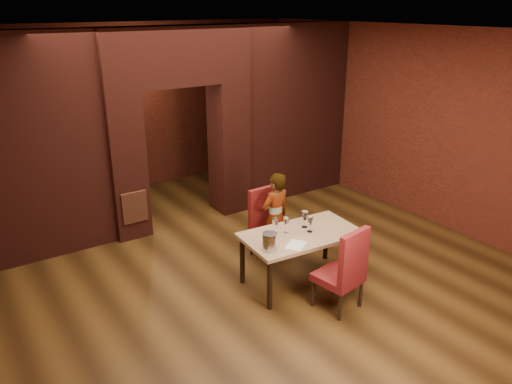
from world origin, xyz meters
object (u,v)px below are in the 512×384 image
at_px(person_seated, 275,217).
at_px(wine_glass_b, 305,219).
at_px(water_bottle, 275,228).
at_px(wine_glass_c, 310,224).
at_px(potted_plant, 304,230).
at_px(chair_near, 338,267).
at_px(wine_bucket, 270,242).
at_px(dining_table, 300,257).
at_px(chair_far, 270,225).
at_px(wine_glass_a, 286,226).

distance_m(person_seated, wine_glass_b, 0.61).
distance_m(person_seated, water_bottle, 0.82).
xyz_separation_m(wine_glass_c, potted_plant, (0.68, 0.93, -0.62)).
relative_size(chair_near, water_bottle, 3.69).
bearing_deg(potted_plant, person_seated, -164.12).
bearing_deg(wine_bucket, chair_near, -42.02).
bearing_deg(water_bottle, potted_plant, 35.49).
bearing_deg(person_seated, wine_glass_c, 84.87).
relative_size(dining_table, wine_glass_c, 7.09).
bearing_deg(wine_glass_c, chair_near, -99.45).
xyz_separation_m(chair_far, water_bottle, (-0.47, -0.75, 0.35)).
relative_size(wine_glass_a, wine_bucket, 0.95).
height_order(wine_bucket, potted_plant, wine_bucket).
bearing_deg(potted_plant, water_bottle, -144.51).
height_order(chair_near, water_bottle, chair_near).
bearing_deg(potted_plant, dining_table, -131.46).
distance_m(dining_table, person_seated, 0.77).
distance_m(chair_near, wine_bucket, 0.88).
distance_m(wine_glass_a, wine_glass_b, 0.31).
bearing_deg(chair_far, chair_near, -95.25).
xyz_separation_m(dining_table, water_bottle, (-0.38, 0.06, 0.50)).
bearing_deg(chair_far, wine_bucket, -128.32).
relative_size(chair_far, wine_glass_c, 4.73).
xyz_separation_m(dining_table, wine_glass_b, (0.15, 0.12, 0.47)).
height_order(dining_table, chair_near, chair_near).
distance_m(wine_glass_a, wine_glass_c, 0.31).
bearing_deg(person_seated, dining_table, 75.55).
xyz_separation_m(dining_table, wine_glass_c, (0.12, -0.03, 0.47)).
height_order(chair_far, chair_near, chair_near).
bearing_deg(potted_plant, wine_glass_a, -140.72).
distance_m(wine_glass_c, water_bottle, 0.51).
bearing_deg(water_bottle, dining_table, -8.69).
height_order(dining_table, wine_bucket, wine_bucket).
bearing_deg(wine_glass_b, wine_bucket, -160.41).
distance_m(chair_far, chair_near, 1.52).
bearing_deg(wine_bucket, water_bottle, 42.25).
height_order(person_seated, water_bottle, person_seated).
bearing_deg(wine_glass_b, wine_glass_a, -179.41).
xyz_separation_m(chair_near, wine_glass_c, (0.11, 0.68, 0.28)).
xyz_separation_m(person_seated, wine_glass_c, (0.02, -0.73, 0.16)).
xyz_separation_m(chair_far, wine_glass_a, (-0.25, -0.69, 0.31)).
bearing_deg(chair_near, wine_glass_c, -108.83).
bearing_deg(wine_glass_c, person_seated, 91.82).
bearing_deg(potted_plant, wine_glass_b, -129.57).
bearing_deg(potted_plant, chair_near, -116.16).
bearing_deg(wine_glass_a, chair_far, 70.39).
relative_size(wine_glass_b, water_bottle, 0.78).
relative_size(person_seated, wine_bucket, 5.95).
relative_size(dining_table, wine_glass_b, 6.68).
xyz_separation_m(wine_glass_a, wine_glass_b, (0.31, 0.00, 0.01)).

